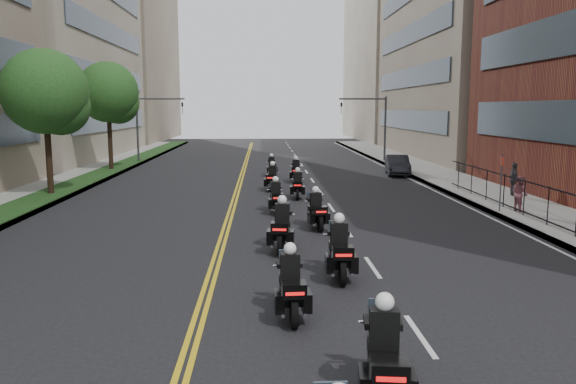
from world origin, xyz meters
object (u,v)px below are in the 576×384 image
motorcycle_2 (291,288)px  pedestrian_b (520,194)px  motorcycle_9 (296,172)px  parked_sedan (397,165)px  motorcycle_5 (316,212)px  motorcycle_10 (272,167)px  motorcycle_3 (339,253)px  motorcycle_1 (384,361)px  motorcycle_7 (298,186)px  motorcycle_6 (276,199)px  motorcycle_8 (272,179)px  pedestrian_c (514,179)px  motorcycle_4 (282,229)px

motorcycle_2 → pedestrian_b: (10.62, 11.66, 0.27)m
motorcycle_9 → parked_sedan: bearing=29.0°
motorcycle_5 → pedestrian_b: bearing=8.4°
motorcycle_2 → motorcycle_10: size_ratio=1.08×
motorcycle_2 → motorcycle_3: motorcycle_3 is taller
motorcycle_1 → motorcycle_7: (-0.09, 20.41, -0.07)m
motorcycle_6 → motorcycle_8: size_ratio=0.99×
pedestrian_b → pedestrian_c: size_ratio=0.91×
motorcycle_4 → parked_sedan: (8.79, 20.56, -0.02)m
motorcycle_6 → motorcycle_8: bearing=86.6°
motorcycle_5 → motorcycle_7: size_ratio=1.02×
motorcycle_3 → pedestrian_b: bearing=45.3°
motorcycle_6 → motorcycle_3: bearing=-84.9°
motorcycle_9 → pedestrian_c: 12.90m
motorcycle_2 → motorcycle_8: (-0.06, 19.52, -0.01)m
motorcycle_5 → parked_sedan: 18.75m
motorcycle_1 → parked_sedan: 31.23m
parked_sedan → motorcycle_3: bearing=-99.4°
pedestrian_b → motorcycle_3: bearing=119.6°
pedestrian_c → motorcycle_7: bearing=94.6°
motorcycle_4 → parked_sedan: size_ratio=0.58×
motorcycle_10 → motorcycle_4: bearing=-93.4°
motorcycle_7 → motorcycle_10: bearing=100.7°
motorcycle_2 → motorcycle_4: motorcycle_4 is taller
motorcycle_5 → motorcycle_9: 13.76m
pedestrian_b → pedestrian_c: 4.69m
motorcycle_1 → motorcycle_8: 23.36m
motorcycle_3 → motorcycle_6: motorcycle_3 is taller
motorcycle_8 → pedestrian_b: size_ratio=1.43×
parked_sedan → motorcycle_8: bearing=-134.0°
motorcycle_5 → pedestrian_b: size_ratio=1.42×
motorcycle_6 → parked_sedan: 16.50m
motorcycle_5 → motorcycle_8: motorcycle_8 is taller
motorcycle_1 → parked_sedan: size_ratio=0.57×
motorcycle_1 → motorcycle_8: motorcycle_1 is taller
motorcycle_8 → motorcycle_9: 3.82m
motorcycle_5 → motorcycle_7: motorcycle_5 is taller
motorcycle_5 → pedestrian_c: bearing=25.6°
motorcycle_8 → motorcycle_7: bearing=-58.8°
motorcycle_1 → motorcycle_4: size_ratio=0.98×
motorcycle_7 → motorcycle_10: 9.84m
motorcycle_1 → motorcycle_8: (-1.35, 23.32, -0.05)m
motorcycle_4 → motorcycle_7: (1.18, 10.66, -0.08)m
motorcycle_1 → motorcycle_10: bearing=99.3°
pedestrian_c → parked_sedan: bearing=26.2°
motorcycle_5 → motorcycle_8: 10.38m
motorcycle_1 → motorcycle_2: size_ratio=1.06×
motorcycle_5 → motorcycle_10: bearing=88.4°
motorcycle_1 → motorcycle_7: size_ratio=1.10×
motorcycle_5 → motorcycle_7: bearing=85.7°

